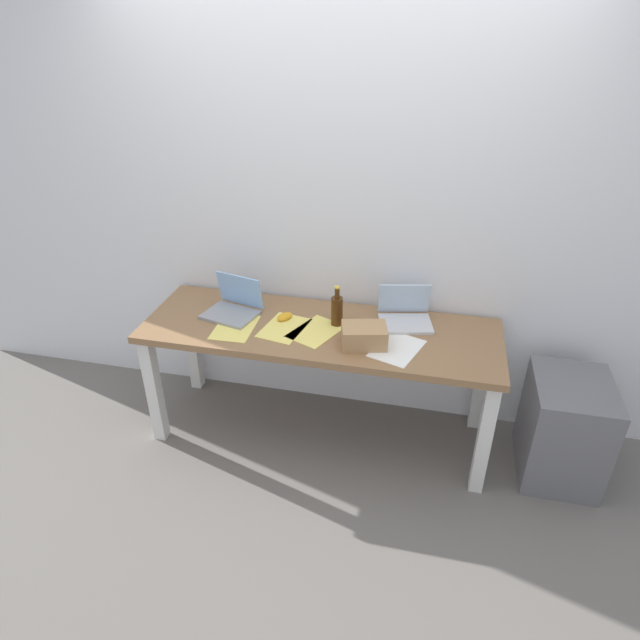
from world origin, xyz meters
The scene contains 13 objects.
ground_plane centered at (0.00, 0.00, 0.00)m, with size 8.00×8.00×0.00m, color slate.
back_wall centered at (0.00, 0.38, 1.30)m, with size 5.20×0.08×2.60m, color white.
desk centered at (0.00, 0.00, 0.64)m, with size 1.97×0.65×0.73m.
laptop_left centered at (-0.52, 0.05, 0.78)m, with size 0.34×0.30×0.21m.
laptop_right centered at (0.45, 0.17, 0.78)m, with size 0.33×0.29×0.20m.
beer_bottle centered at (0.08, 0.06, 0.82)m, with size 0.06×0.06×0.23m.
computer_mouse centered at (-0.22, 0.05, 0.75)m, with size 0.06×0.10×0.03m, color gold.
cardboard_box centered at (0.26, -0.12, 0.79)m, with size 0.23×0.16×0.11m, color tan.
paper_sheet_front_left centered at (-0.46, -0.10, 0.74)m, with size 0.21×0.30×0.00m, color #F4E06B.
paper_sheet_front_right centered at (0.44, -0.12, 0.74)m, with size 0.21×0.30×0.00m, color white.
paper_sheet_center centered at (-0.01, -0.04, 0.74)m, with size 0.21×0.30×0.00m, color #F4E06B.
paper_yellow_folder centered at (-0.19, -0.05, 0.74)m, with size 0.21×0.30×0.00m, color #F4E06B.
filing_cabinet centered at (1.35, -0.03, 0.29)m, with size 0.40×0.48×0.59m, color slate.
Camera 1 is at (0.57, -2.50, 2.25)m, focal length 30.44 mm.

